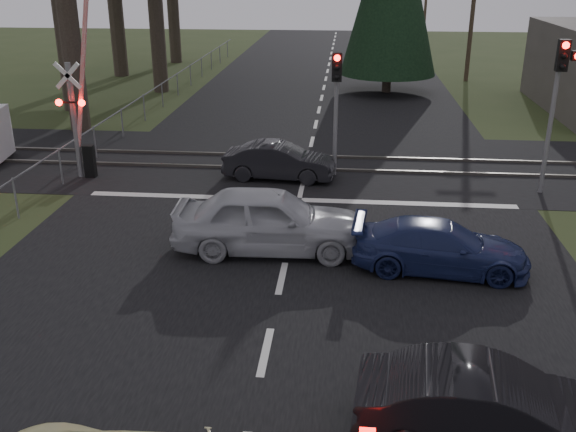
# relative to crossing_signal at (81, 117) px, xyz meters

# --- Properties ---
(ground) EXTENTS (120.00, 120.00, 0.00)m
(ground) POSITION_rel_crossing_signal_xyz_m (7.27, -9.79, -2.06)
(ground) COLOR #2E3B1A
(ground) RESTS_ON ground
(road) EXTENTS (14.00, 100.00, 0.01)m
(road) POSITION_rel_crossing_signal_xyz_m (7.27, 0.21, -2.05)
(road) COLOR black
(road) RESTS_ON ground
(rail_corridor) EXTENTS (120.00, 8.00, 0.01)m
(rail_corridor) POSITION_rel_crossing_signal_xyz_m (7.27, 2.21, -2.05)
(rail_corridor) COLOR black
(rail_corridor) RESTS_ON ground
(stop_line) EXTENTS (13.00, 0.35, 0.00)m
(stop_line) POSITION_rel_crossing_signal_xyz_m (7.27, -1.59, -2.05)
(stop_line) COLOR silver
(stop_line) RESTS_ON ground
(rail_near) EXTENTS (120.00, 0.12, 0.10)m
(rail_near) POSITION_rel_crossing_signal_xyz_m (7.27, 1.41, -2.01)
(rail_near) COLOR #59544C
(rail_near) RESTS_ON ground
(rail_far) EXTENTS (120.00, 0.12, 0.10)m
(rail_far) POSITION_rel_crossing_signal_xyz_m (7.27, 3.01, -2.01)
(rail_far) COLOR #59544C
(rail_far) RESTS_ON ground
(crossing_signal) EXTENTS (1.62, 0.38, 6.96)m
(crossing_signal) POSITION_rel_crossing_signal_xyz_m (0.00, 0.00, 0.00)
(crossing_signal) COLOR slate
(crossing_signal) RESTS_ON ground
(traffic_signal_right) EXTENTS (0.68, 0.48, 4.70)m
(traffic_signal_right) POSITION_rel_crossing_signal_xyz_m (14.82, -0.31, 1.26)
(traffic_signal_right) COLOR slate
(traffic_signal_right) RESTS_ON ground
(traffic_signal_center) EXTENTS (0.32, 0.48, 4.10)m
(traffic_signal_center) POSITION_rel_crossing_signal_xyz_m (8.27, 0.89, 0.75)
(traffic_signal_center) COLOR slate
(traffic_signal_center) RESTS_ON ground
(fence_left) EXTENTS (0.10, 36.00, 1.20)m
(fence_left) POSITION_rel_crossing_signal_xyz_m (-0.53, 12.71, -2.06)
(fence_left) COLOR slate
(fence_left) RESTS_ON ground
(dark_hatchback) EXTENTS (4.06, 1.76, 1.30)m
(dark_hatchback) POSITION_rel_crossing_signal_xyz_m (10.87, -11.92, -1.41)
(dark_hatchback) COLOR black
(dark_hatchback) RESTS_ON ground
(silver_car) EXTENTS (4.82, 2.08, 1.62)m
(silver_car) POSITION_rel_crossing_signal_xyz_m (6.81, -5.26, -1.25)
(silver_car) COLOR #A7A9AF
(silver_car) RESTS_ON ground
(blue_sedan) EXTENTS (4.21, 2.00, 1.18)m
(blue_sedan) POSITION_rel_crossing_signal_xyz_m (10.90, -6.00, -1.47)
(blue_sedan) COLOR navy
(blue_sedan) RESTS_ON ground
(dark_car_far) EXTENTS (3.73, 1.53, 1.20)m
(dark_car_far) POSITION_rel_crossing_signal_xyz_m (6.45, 0.42, -1.46)
(dark_car_far) COLOR black
(dark_car_far) RESTS_ON ground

